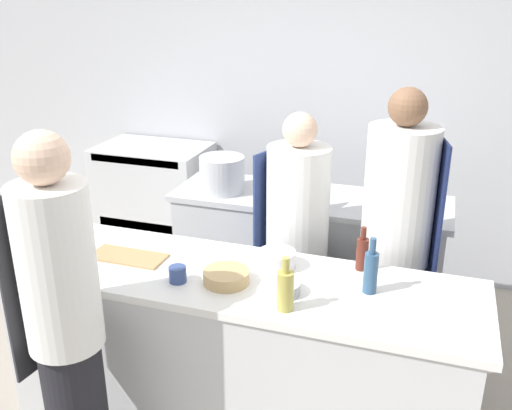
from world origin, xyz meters
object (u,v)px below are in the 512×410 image
object	(u,v)px
chef_at_pass_far	(296,245)
bowl_prep_small	(226,277)
oven_range	(156,203)
cup	(178,274)
bowl_ceramic_blue	(282,288)
bottle_vinegar	(371,271)
bottle_wine	(285,289)
bowl_wooden_salad	(57,258)
chef_at_prep_near	(65,326)
chef_at_stove	(395,248)
bottle_olive_oil	(362,253)
bowl_mixing_large	(277,259)
stockpot	(222,174)

from	to	relation	value
chef_at_pass_far	bowl_prep_small	distance (m)	0.81
oven_range	cup	bearing A→B (deg)	-58.78
oven_range	bowl_ceramic_blue	xyz separation A→B (m)	(1.68, -1.86, 0.45)
bottle_vinegar	bottle_wine	size ratio (longest dim) A/B	1.08
bowl_wooden_salad	bottle_vinegar	bearing A→B (deg)	8.17
bottle_vinegar	bowl_wooden_salad	distance (m)	1.60
oven_range	chef_at_prep_near	xyz separation A→B (m)	(0.84, -2.39, 0.40)
chef_at_prep_near	bowl_wooden_salad	size ratio (longest dim) A/B	7.00
bowl_prep_small	bottle_wine	bearing A→B (deg)	-23.20
oven_range	bottle_vinegar	size ratio (longest dim) A/B	3.66
chef_at_pass_far	bowl_wooden_salad	size ratio (longest dim) A/B	6.41
bottle_vinegar	bowl_prep_small	size ratio (longest dim) A/B	1.23
chef_at_stove	bottle_wine	size ratio (longest dim) A/B	7.05
chef_at_stove	bowl_ceramic_blue	world-z (taller)	chef_at_stove
oven_range	chef_at_stove	bearing A→B (deg)	-27.76
bottle_olive_oil	bowl_wooden_salad	bearing A→B (deg)	-163.49
chef_at_stove	chef_at_pass_far	bearing A→B (deg)	-108.38
bottle_olive_oil	bowl_prep_small	world-z (taller)	bottle_olive_oil
bowl_mixing_large	stockpot	size ratio (longest dim) A/B	0.62
chef_at_stove	cup	xyz separation A→B (m)	(-0.97, -0.79, 0.07)
chef_at_prep_near	bottle_olive_oil	distance (m)	1.46
chef_at_pass_far	bottle_wine	bearing A→B (deg)	-150.32
bottle_olive_oil	stockpot	size ratio (longest dim) A/B	0.74
oven_range	bottle_olive_oil	size ratio (longest dim) A/B	4.38
chef_at_stove	bottle_olive_oil	distance (m)	0.42
bottle_wine	bowl_ceramic_blue	bearing A→B (deg)	111.46
chef_at_prep_near	stockpot	world-z (taller)	chef_at_prep_near
chef_at_pass_far	bottle_olive_oil	world-z (taller)	chef_at_pass_far
oven_range	bowl_mixing_large	xyz separation A→B (m)	(1.58, -1.61, 0.47)
chef_at_prep_near	bowl_prep_small	distance (m)	0.77
chef_at_pass_far	stockpot	distance (m)	0.83
bowl_wooden_salad	chef_at_pass_far	bearing A→B (deg)	39.58
chef_at_pass_far	bowl_prep_small	world-z (taller)	chef_at_pass_far
chef_at_stove	stockpot	bearing A→B (deg)	-124.93
chef_at_pass_far	bowl_mixing_large	world-z (taller)	chef_at_pass_far
bowl_ceramic_blue	bowl_prep_small	bearing A→B (deg)	177.90
bottle_vinegar	bottle_wine	xyz separation A→B (m)	(-0.34, -0.28, -0.01)
chef_at_stove	stockpot	world-z (taller)	chef_at_stove
oven_range	cup	xyz separation A→B (m)	(1.16, -1.91, 0.47)
stockpot	bottle_olive_oil	bearing A→B (deg)	-38.18
cup	chef_at_pass_far	bearing A→B (deg)	65.54
bowl_ceramic_blue	bowl_wooden_salad	bearing A→B (deg)	-175.82
chef_at_pass_far	bowl_prep_small	size ratio (longest dim) A/B	7.19
bowl_mixing_large	bowl_prep_small	bearing A→B (deg)	-128.40
bottle_vinegar	chef_at_stove	bearing A→B (deg)	83.83
chef_at_stove	oven_range	bearing A→B (deg)	-130.85
stockpot	chef_at_pass_far	bearing A→B (deg)	-34.08
bowl_ceramic_blue	bowl_wooden_salad	size ratio (longest dim) A/B	0.69
bottle_olive_oil	bottle_vinegar	distance (m)	0.23
bottle_vinegar	stockpot	size ratio (longest dim) A/B	0.88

